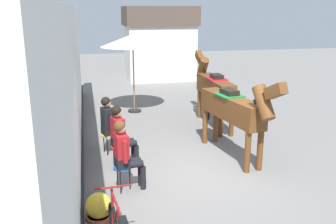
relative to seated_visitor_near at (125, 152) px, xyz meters
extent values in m
plane|color=slate|center=(1.57, 3.37, -0.78)|extent=(40.00, 40.00, 0.00)
cube|color=white|center=(-0.98, 1.87, 0.92)|extent=(0.30, 14.00, 3.40)
cube|color=black|center=(-0.96, 1.87, -0.60)|extent=(0.34, 14.00, 0.36)
cube|color=silver|center=(2.97, 11.60, 0.52)|extent=(3.20, 2.40, 2.60)
cube|color=brown|center=(2.97, 11.60, 2.27)|extent=(3.40, 2.60, 0.90)
cylinder|color=#194C99|center=(-0.06, -0.01, -0.31)|extent=(0.34, 0.34, 0.03)
cylinder|color=black|center=(0.07, 0.01, -0.55)|extent=(0.02, 0.02, 0.45)
cylinder|color=black|center=(-0.15, 0.10, -0.55)|extent=(0.02, 0.02, 0.45)
cylinder|color=black|center=(-0.12, -0.14, -0.55)|extent=(0.02, 0.02, 0.45)
cube|color=black|center=(-0.06, -0.01, -0.20)|extent=(0.28, 0.35, 0.20)
cube|color=maroon|center=(-0.06, -0.01, 0.12)|extent=(0.27, 0.37, 0.44)
sphere|color=tan|center=(-0.06, -0.01, 0.47)|extent=(0.20, 0.20, 0.20)
sphere|color=#593319|center=(-0.08, -0.01, 0.50)|extent=(0.22, 0.22, 0.22)
cylinder|color=black|center=(0.11, 0.10, -0.25)|extent=(0.39, 0.18, 0.13)
cylinder|color=black|center=(0.30, 0.12, -0.55)|extent=(0.11, 0.11, 0.46)
cylinder|color=black|center=(0.14, -0.06, -0.25)|extent=(0.39, 0.18, 0.13)
cylinder|color=black|center=(0.32, -0.03, -0.55)|extent=(0.11, 0.11, 0.46)
cylinder|color=maroon|center=(-0.07, 0.19, 0.07)|extent=(0.09, 0.09, 0.42)
cylinder|color=maroon|center=(-0.02, -0.20, 0.07)|extent=(0.09, 0.09, 0.42)
cylinder|color=red|center=(-0.03, 1.08, -0.31)|extent=(0.34, 0.34, 0.03)
cylinder|color=black|center=(0.10, 1.12, -0.55)|extent=(0.02, 0.02, 0.45)
cylinder|color=black|center=(-0.13, 1.18, -0.55)|extent=(0.02, 0.02, 0.45)
cylinder|color=black|center=(-0.07, 0.95, -0.55)|extent=(0.02, 0.02, 0.45)
cube|color=black|center=(-0.03, 1.08, -0.20)|extent=(0.32, 0.37, 0.20)
cube|color=maroon|center=(-0.03, 1.08, 0.12)|extent=(0.30, 0.39, 0.44)
sphere|color=tan|center=(-0.03, 1.08, 0.47)|extent=(0.20, 0.20, 0.20)
sphere|color=black|center=(-0.05, 1.08, 0.50)|extent=(0.22, 0.22, 0.22)
cylinder|color=black|center=(0.13, 1.21, -0.25)|extent=(0.40, 0.23, 0.13)
cylinder|color=black|center=(0.31, 1.27, -0.55)|extent=(0.11, 0.11, 0.46)
cylinder|color=black|center=(0.17, 1.06, -0.25)|extent=(0.40, 0.23, 0.13)
cylinder|color=black|center=(0.35, 1.11, -0.55)|extent=(0.11, 0.11, 0.46)
cylinder|color=maroon|center=(-0.07, 1.28, 0.07)|extent=(0.09, 0.09, 0.42)
cylinder|color=maroon|center=(0.04, 0.90, 0.07)|extent=(0.09, 0.09, 0.42)
cylinder|color=gold|center=(-0.20, 1.97, -0.31)|extent=(0.34, 0.34, 0.03)
cylinder|color=black|center=(-0.07, 2.01, -0.55)|extent=(0.02, 0.02, 0.45)
cylinder|color=black|center=(-0.30, 2.07, -0.55)|extent=(0.02, 0.02, 0.45)
cylinder|color=black|center=(-0.24, 1.83, -0.55)|extent=(0.02, 0.02, 0.45)
cube|color=black|center=(-0.20, 1.97, -0.20)|extent=(0.32, 0.37, 0.20)
cube|color=black|center=(-0.20, 1.97, 0.12)|extent=(0.30, 0.39, 0.44)
sphere|color=tan|center=(-0.20, 1.97, 0.47)|extent=(0.20, 0.20, 0.20)
sphere|color=black|center=(-0.22, 1.96, 0.50)|extent=(0.22, 0.22, 0.22)
cylinder|color=black|center=(-0.04, 2.10, -0.25)|extent=(0.40, 0.23, 0.13)
cylinder|color=black|center=(0.14, 2.15, -0.55)|extent=(0.11, 0.11, 0.46)
cylinder|color=black|center=(0.00, 1.94, -0.25)|extent=(0.40, 0.23, 0.13)
cylinder|color=black|center=(0.19, 1.99, -0.55)|extent=(0.11, 0.11, 0.46)
cylinder|color=black|center=(-0.24, 2.17, 0.07)|extent=(0.09, 0.09, 0.42)
cylinder|color=black|center=(-0.13, 1.78, 0.07)|extent=(0.09, 0.09, 0.42)
cube|color=brown|center=(2.58, 1.24, 0.38)|extent=(0.78, 2.24, 0.52)
cylinder|color=brown|center=(2.89, 0.29, -0.33)|extent=(0.13, 0.13, 0.90)
cylinder|color=brown|center=(2.58, 0.24, -0.33)|extent=(0.13, 0.13, 0.90)
cylinder|color=brown|center=(2.58, 2.21, -0.33)|extent=(0.13, 0.13, 0.90)
cylinder|color=brown|center=(2.27, 2.16, -0.33)|extent=(0.13, 0.13, 0.90)
cylinder|color=brown|center=(2.77, 0.05, 0.77)|extent=(0.38, 0.67, 0.73)
cube|color=brown|center=(2.82, -0.29, 1.08)|extent=(0.26, 0.55, 0.40)
cube|color=black|center=(2.76, 0.07, 0.91)|extent=(0.14, 0.63, 0.48)
cylinder|color=black|center=(2.40, 2.36, 0.11)|extent=(0.11, 0.11, 0.65)
cube|color=#197238|center=(2.56, 1.33, 0.66)|extent=(0.59, 0.67, 0.03)
cube|color=black|center=(2.56, 1.33, 0.73)|extent=(0.35, 0.48, 0.12)
cube|color=brown|center=(2.99, 3.48, 0.38)|extent=(0.44, 2.20, 0.52)
cylinder|color=brown|center=(2.84, 4.46, -0.33)|extent=(0.13, 0.13, 0.90)
cylinder|color=brown|center=(3.15, 4.46, -0.33)|extent=(0.13, 0.13, 0.90)
cylinder|color=brown|center=(2.83, 2.52, -0.33)|extent=(0.13, 0.13, 0.90)
cylinder|color=brown|center=(3.14, 2.52, -0.33)|extent=(0.13, 0.13, 0.90)
cylinder|color=brown|center=(2.99, 4.69, 0.77)|extent=(0.28, 0.63, 0.73)
cube|color=brown|center=(2.99, 5.03, 1.08)|extent=(0.18, 0.53, 0.40)
cube|color=black|center=(2.99, 4.67, 0.91)|extent=(0.04, 0.63, 0.48)
cylinder|color=black|center=(2.99, 2.34, 0.11)|extent=(0.10, 0.10, 0.65)
cube|color=red|center=(2.99, 3.38, 0.66)|extent=(0.50, 0.60, 0.03)
cube|color=black|center=(2.99, 3.38, 0.73)|extent=(0.28, 0.44, 0.12)
cylinder|color=#A85638|center=(-0.56, -1.30, -0.64)|extent=(0.34, 0.34, 0.28)
cylinder|color=#A85638|center=(-0.56, -1.30, -0.52)|extent=(0.43, 0.43, 0.04)
sphere|color=gold|center=(-0.56, -1.30, -0.34)|extent=(0.40, 0.40, 0.40)
cylinder|color=maroon|center=(-0.35, -2.09, -0.11)|extent=(0.08, 0.50, 0.60)
cylinder|color=maroon|center=(-0.34, -2.25, 0.15)|extent=(0.10, 0.80, 0.09)
cylinder|color=maroon|center=(-0.37, -1.83, -0.12)|extent=(0.04, 0.09, 0.60)
cylinder|color=maroon|center=(-0.37, -1.85, 0.23)|extent=(0.50, 0.07, 0.03)
cube|color=black|center=(-0.31, -2.65, 0.17)|extent=(0.12, 0.21, 0.06)
cylinder|color=black|center=(0.91, 5.60, -0.75)|extent=(0.44, 0.44, 0.06)
cylinder|color=olive|center=(0.91, 5.60, 0.32)|extent=(0.04, 0.04, 2.20)
cone|color=beige|center=(0.91, 5.60, 1.60)|extent=(2.10, 2.10, 0.40)
camera|label=1|loc=(-0.63, -6.49, 2.54)|focal=39.73mm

